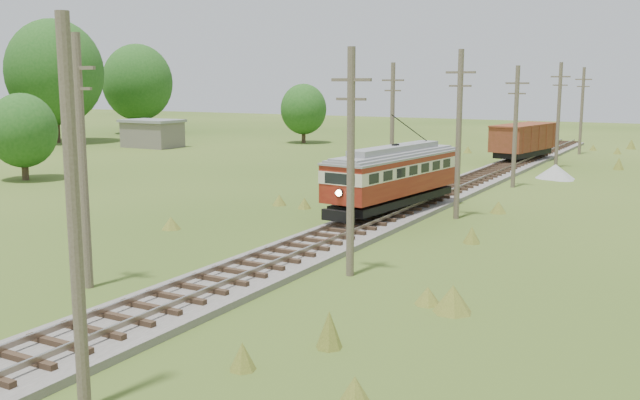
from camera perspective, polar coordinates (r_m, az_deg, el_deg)
The scene contains 17 objects.
railbed_main at distance 43.04m, azimuth 8.05°, elevation -0.17°, with size 3.60×96.00×0.57m.
streetcar at distance 39.06m, azimuth 6.02°, elevation 2.17°, with size 3.77×11.15×5.04m.
gondola at distance 67.18m, azimuth 15.99°, elevation 4.71°, with size 4.32×9.27×2.96m.
gravel_pile at distance 57.11m, azimuth 18.39°, elevation 2.14°, with size 3.01×3.19×1.09m.
utility_pole_r_1 at distance 16.33m, azimuth -19.08°, elevation -1.48°, with size 0.30×0.30×8.80m.
utility_pole_r_2 at distance 26.60m, azimuth 2.47°, elevation 3.16°, with size 1.60×0.30×8.60m.
utility_pole_r_3 at distance 38.64m, azimuth 11.04°, elevation 5.28°, with size 1.60×0.30×9.00m.
utility_pole_r_4 at distance 51.20m, azimuth 15.37°, elevation 5.77°, with size 1.60×0.30×8.40m.
utility_pole_r_5 at distance 63.80m, azimuth 18.54°, elevation 6.53°, with size 1.60×0.30×8.90m.
utility_pole_r_6 at distance 76.64m, azimuth 20.21°, elevation 6.78°, with size 1.60×0.30×8.70m.
utility_pole_l_a at distance 26.31m, azimuth -18.47°, elevation 3.05°, with size 1.60×0.30×9.00m.
utility_pole_l_b at distance 49.78m, azimuth 5.80°, elevation 6.08°, with size 1.60×0.30×8.60m.
tree_left_4 at distance 91.30m, azimuth -20.47°, elevation 9.56°, with size 11.34×11.34×14.61m.
tree_left_5 at distance 103.83m, azimuth -14.39°, elevation 9.09°, with size 9.66×9.66×12.44m.
tree_mid_a at distance 85.41m, azimuth -1.33°, elevation 7.27°, with size 5.46×5.46×7.03m.
tree_mid_c at distance 57.62m, azimuth -22.70°, elevation 5.15°, with size 5.04×5.04×6.49m.
shed at distance 82.16m, azimuth -13.26°, elevation 5.23°, with size 6.40×4.40×3.10m.
Camera 1 is at (15.12, -5.65, 7.37)m, focal length 40.00 mm.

